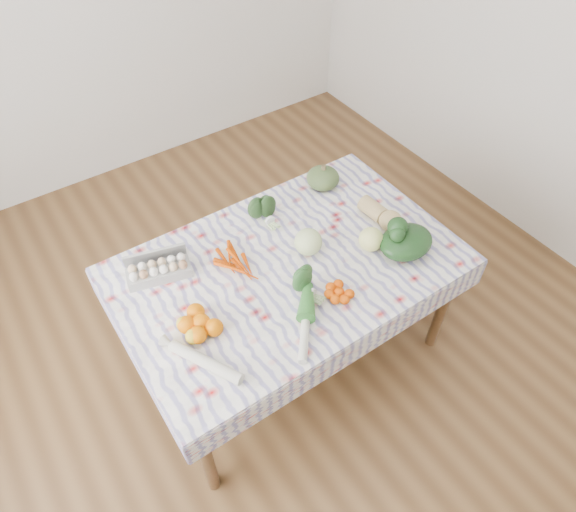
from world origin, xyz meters
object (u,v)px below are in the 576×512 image
at_px(cabbage, 308,242).
at_px(grapefruit, 371,239).
at_px(dining_table, 288,275).
at_px(egg_carton, 159,271).
at_px(kabocha_squash, 323,178).
at_px(butternut_squash, 381,213).

xyz_separation_m(cabbage, grapefruit, (0.27, -0.15, -0.01)).
relative_size(cabbage, grapefruit, 1.12).
distance_m(dining_table, grapefruit, 0.45).
height_order(cabbage, grapefruit, cabbage).
xyz_separation_m(egg_carton, kabocha_squash, (1.04, 0.10, 0.02)).
bearing_deg(kabocha_squash, cabbage, -134.92).
relative_size(dining_table, cabbage, 11.59).
bearing_deg(dining_table, grapefruit, -19.35).
xyz_separation_m(kabocha_squash, butternut_squash, (0.08, -0.40, -0.00)).
height_order(dining_table, egg_carton, egg_carton).
distance_m(dining_table, kabocha_squash, 0.64).
distance_m(egg_carton, cabbage, 0.73).
distance_m(cabbage, grapefruit, 0.31).
bearing_deg(dining_table, egg_carton, 153.30).
bearing_deg(egg_carton, kabocha_squash, 20.56).
bearing_deg(cabbage, butternut_squash, -4.78).
bearing_deg(dining_table, butternut_squash, -2.34).
bearing_deg(butternut_squash, egg_carton, 161.35).
bearing_deg(kabocha_squash, egg_carton, -174.36).
bearing_deg(egg_carton, cabbage, -6.25).
height_order(kabocha_squash, butternut_squash, kabocha_squash).
xyz_separation_m(cabbage, butternut_squash, (0.44, -0.04, -0.01)).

